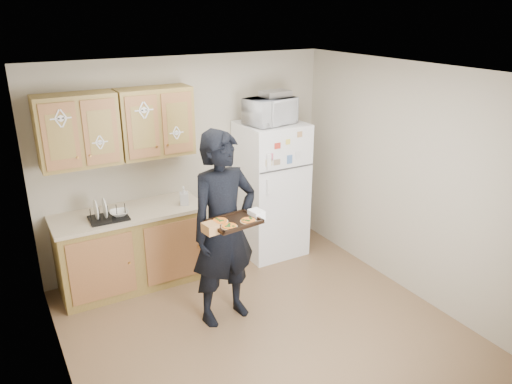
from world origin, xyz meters
TOP-DOWN VIEW (x-y plane):
  - floor at (0.00, 0.00)m, footprint 3.60×3.60m
  - ceiling at (0.00, 0.00)m, footprint 3.60×3.60m
  - wall_back at (0.00, 1.80)m, footprint 3.60×0.04m
  - wall_front at (0.00, -1.80)m, footprint 3.60×0.04m
  - wall_left at (-1.80, 0.00)m, footprint 0.04×3.60m
  - wall_right at (1.80, 0.00)m, footprint 0.04×3.60m
  - refrigerator at (0.95, 1.43)m, footprint 0.75×0.70m
  - base_cabinet at (-0.85, 1.48)m, footprint 1.60×0.60m
  - countertop at (-0.85, 1.48)m, footprint 1.64×0.64m
  - upper_cab_left at (-1.25, 1.61)m, footprint 0.80×0.33m
  - upper_cab_right at (-0.43, 1.61)m, footprint 0.80×0.33m
  - cereal_box at (1.47, 1.67)m, footprint 0.20×0.07m
  - person at (-0.22, 0.38)m, footprint 0.77×0.56m
  - baking_tray at (-0.26, 0.08)m, footprint 0.48×0.38m
  - pizza_front_left at (-0.35, -0.00)m, footprint 0.15×0.15m
  - pizza_front_right at (-0.14, 0.02)m, footprint 0.15×0.15m
  - pizza_back_left at (-0.37, 0.14)m, footprint 0.15×0.15m
  - microwave at (0.89, 1.38)m, footprint 0.63×0.49m
  - foil_pan at (0.99, 1.41)m, footprint 0.35×0.25m
  - dish_rack at (-1.09, 1.38)m, footprint 0.40×0.31m
  - bowl at (-0.97, 1.38)m, footprint 0.22×0.22m
  - soap_bottle at (-0.24, 1.37)m, footprint 0.12×0.12m

SIDE VIEW (x-z plane):
  - floor at x=0.00m, z-range 0.00..0.00m
  - cereal_box at x=1.47m, z-range 0.00..0.32m
  - base_cabinet at x=-0.85m, z-range 0.00..0.86m
  - refrigerator at x=0.95m, z-range 0.00..1.70m
  - countertop at x=-0.85m, z-range 0.86..0.90m
  - bowl at x=-0.97m, z-range 0.92..0.97m
  - dish_rack at x=-1.09m, z-range 0.90..1.06m
  - person at x=-0.22m, z-range 0.00..1.97m
  - soap_bottle at x=-0.24m, z-range 0.90..1.11m
  - baking_tray at x=-0.26m, z-range 1.16..1.20m
  - pizza_front_left at x=-0.35m, z-range 1.19..1.21m
  - pizza_front_right at x=-0.14m, z-range 1.19..1.21m
  - pizza_back_left at x=-0.37m, z-range 1.19..1.21m
  - wall_back at x=0.00m, z-range 0.00..2.50m
  - wall_front at x=0.00m, z-range 0.00..2.50m
  - wall_left at x=-1.80m, z-range 0.00..2.50m
  - wall_right at x=1.80m, z-range 0.00..2.50m
  - upper_cab_left at x=-1.25m, z-range 1.45..2.20m
  - upper_cab_right at x=-0.43m, z-range 1.45..2.20m
  - microwave at x=0.89m, z-range 1.70..2.01m
  - foil_pan at x=0.99m, z-range 2.01..2.08m
  - ceiling at x=0.00m, z-range 2.50..2.50m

